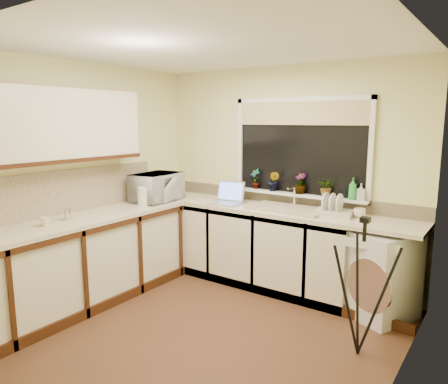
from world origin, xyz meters
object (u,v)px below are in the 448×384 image
dish_rack (334,213)px  plant_a (255,179)px  washing_machine (378,273)px  tripod (361,287)px  kettle (144,196)px  plant_c (300,183)px  plant_b (274,181)px  soap_bottle_clear (361,192)px  microwave (157,187)px  cup_back (360,213)px  plant_d (327,187)px  laptop (228,198)px  soap_bottle_green (353,189)px  steel_jar (68,214)px  cup_left (45,221)px

dish_rack → plant_a: bearing=160.0°
washing_machine → tripod: (0.08, -0.80, 0.15)m
washing_machine → kettle: size_ratio=4.33×
dish_rack → plant_c: (-0.46, 0.19, 0.24)m
plant_b → kettle: bearing=-143.4°
soap_bottle_clear → kettle: bearing=-157.5°
microwave → cup_back: 2.32m
plant_a → plant_d: bearing=-0.2°
washing_machine → plant_d: bearing=-178.6°
plant_c → soap_bottle_clear: (0.67, -0.00, -0.03)m
cup_back → tripod: bearing=-70.9°
kettle → dish_rack: bearing=19.9°
laptop → microwave: 0.87m
dish_rack → cup_back: bearing=3.0°
laptop → soap_bottle_green: (1.35, 0.28, 0.20)m
soap_bottle_green → steel_jar: bearing=-139.7°
tripod → plant_c: plant_c is taller
tripod → cup_back: 1.05m
plant_b → soap_bottle_green: 0.90m
soap_bottle_clear → cup_left: size_ratio=1.87×
laptop → dish_rack: laptop is taller
plant_b → plant_c: 0.32m
kettle → dish_rack: kettle is taller
cup_back → soap_bottle_green: bearing=133.7°
kettle → plant_d: size_ratio=0.96×
washing_machine → tripod: size_ratio=0.74×
plant_a → plant_d: 0.88m
washing_machine → microwave: microwave is taller
steel_jar → microwave: size_ratio=0.19×
kettle → plant_a: plant_a is taller
plant_b → soap_bottle_green: size_ratio=1.01×
microwave → soap_bottle_clear: (2.22, 0.64, 0.07)m
soap_bottle_green → cup_left: 3.00m
dish_rack → plant_c: 0.55m
washing_machine → soap_bottle_green: 0.87m
cup_left → kettle: bearing=88.5°
kettle → plant_c: 1.76m
dish_rack → cup_back: size_ratio=3.06×
microwave → plant_a: 1.18m
plant_c → cup_back: (0.71, -0.14, -0.22)m
tripod → cup_left: (-2.56, -1.05, 0.38)m
microwave → plant_c: 1.68m
plant_b → soap_bottle_clear: plant_b is taller
steel_jar → plant_d: (1.88, 1.85, 0.19)m
steel_jar → cup_back: (2.28, 1.71, -0.01)m
microwave → soap_bottle_green: size_ratio=2.66×
steel_jar → plant_a: (0.99, 1.85, 0.21)m
tripod → kettle: bearing=178.6°
plant_a → soap_bottle_green: (1.17, -0.02, -0.01)m
soap_bottle_clear → steel_jar: bearing=-140.6°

